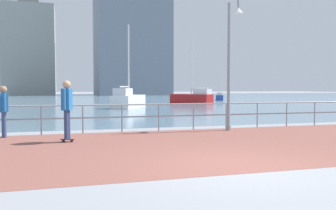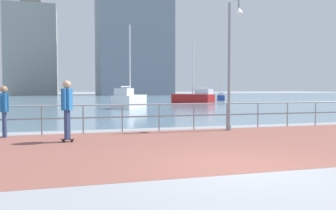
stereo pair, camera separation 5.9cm
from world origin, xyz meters
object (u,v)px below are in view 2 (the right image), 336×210
at_px(lamppost, 232,52).
at_px(bystander, 4,107).
at_px(sailboat_red, 221,97).
at_px(sailboat_blue, 129,100).
at_px(sailboat_teal, 194,98).
at_px(skateboarder, 67,105).

distance_m(lamppost, bystander, 8.32).
bearing_deg(lamppost, sailboat_red, 66.22).
bearing_deg(sailboat_blue, bystander, -113.06).
height_order(lamppost, sailboat_blue, sailboat_blue).
height_order(sailboat_red, sailboat_teal, sailboat_teal).
xyz_separation_m(lamppost, sailboat_red, (13.89, 31.52, -2.58)).
height_order(skateboarder, sailboat_red, sailboat_red).
xyz_separation_m(skateboarder, sailboat_teal, (12.77, 23.87, -0.50)).
relative_size(bystander, sailboat_red, 0.38).
bearing_deg(sailboat_teal, lamppost, -106.57).
relative_size(sailboat_blue, sailboat_teal, 1.06).
xyz_separation_m(bystander, sailboat_teal, (14.75, 22.26, -0.38)).
relative_size(bystander, sailboat_blue, 0.25).
bearing_deg(sailboat_red, skateboarder, -121.23).
xyz_separation_m(skateboarder, bystander, (-1.98, 1.61, -0.12)).
bearing_deg(sailboat_blue, sailboat_red, 45.20).
xyz_separation_m(sailboat_blue, sailboat_teal, (7.88, 6.11, -0.04)).
bearing_deg(sailboat_blue, skateboarder, -105.40).
distance_m(lamppost, skateboarder, 6.54).
distance_m(sailboat_blue, sailboat_teal, 9.97).
relative_size(bystander, sailboat_teal, 0.26).
xyz_separation_m(sailboat_red, sailboat_teal, (-7.21, -9.08, 0.19)).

